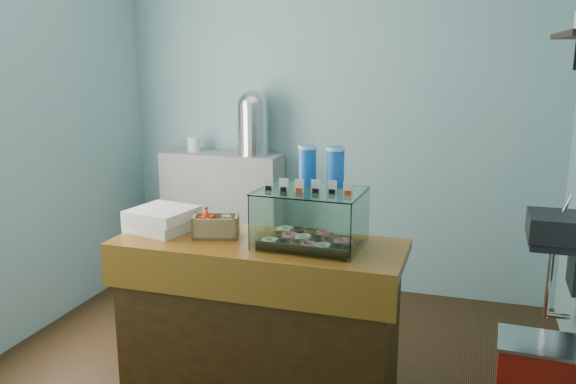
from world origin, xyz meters
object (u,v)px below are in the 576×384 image
(coffee_urn, at_px, (253,121))
(red_cooler, at_px, (538,374))
(display_case, at_px, (311,215))
(counter, at_px, (259,317))

(coffee_urn, xyz_separation_m, red_cooler, (2.13, -1.27, -1.18))
(display_case, relative_size, coffee_urn, 1.10)
(display_case, bearing_deg, coffee_urn, 123.21)
(counter, bearing_deg, coffee_urn, 111.45)
(counter, xyz_separation_m, red_cooler, (1.51, 0.31, -0.26))
(red_cooler, bearing_deg, coffee_urn, 151.37)
(counter, bearing_deg, display_case, 9.98)
(display_case, xyz_separation_m, coffee_urn, (-0.91, 1.52, 0.31))
(counter, relative_size, display_case, 2.80)
(display_case, height_order, coffee_urn, coffee_urn)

